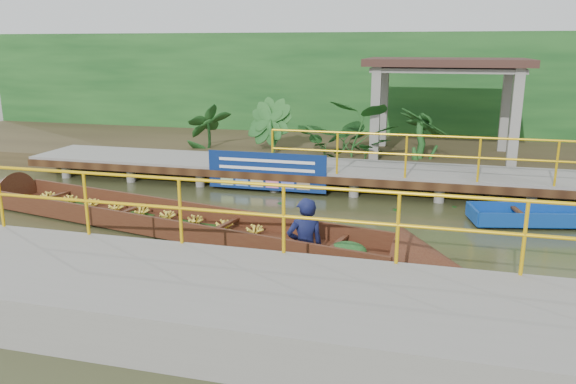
# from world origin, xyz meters

# --- Properties ---
(ground) EXTENTS (80.00, 80.00, 0.00)m
(ground) POSITION_xyz_m (0.00, 0.00, 0.00)
(ground) COLOR #32341A
(ground) RESTS_ON ground
(land_strip) EXTENTS (30.00, 8.00, 0.45)m
(land_strip) POSITION_xyz_m (0.00, 7.50, 0.23)
(land_strip) COLOR #332A19
(land_strip) RESTS_ON ground
(far_dock) EXTENTS (16.00, 2.06, 1.66)m
(far_dock) POSITION_xyz_m (0.02, 3.43, 0.48)
(far_dock) COLOR gray
(far_dock) RESTS_ON ground
(near_dock) EXTENTS (18.00, 2.40, 1.73)m
(near_dock) POSITION_xyz_m (1.00, -4.20, 0.30)
(near_dock) COLOR gray
(near_dock) RESTS_ON ground
(pavilion) EXTENTS (4.40, 3.00, 3.00)m
(pavilion) POSITION_xyz_m (3.00, 6.30, 2.82)
(pavilion) COLOR gray
(pavilion) RESTS_ON ground
(foliage_backdrop) EXTENTS (30.00, 0.80, 4.00)m
(foliage_backdrop) POSITION_xyz_m (0.00, 10.00, 2.00)
(foliage_backdrop) COLOR #143F18
(foliage_backdrop) RESTS_ON ground
(vendor_boat) EXTENTS (11.33, 3.44, 2.31)m
(vendor_boat) POSITION_xyz_m (-1.82, -0.79, 0.24)
(vendor_boat) COLOR #3C1A10
(vendor_boat) RESTS_ON ground
(blue_banner) EXTENTS (3.00, 0.04, 0.94)m
(blue_banner) POSITION_xyz_m (-1.14, 2.48, 0.56)
(blue_banner) COLOR navy
(blue_banner) RESTS_ON ground
(tropical_plants) EXTENTS (14.35, 1.35, 1.69)m
(tropical_plants) POSITION_xyz_m (2.25, 5.30, 1.29)
(tropical_plants) COLOR #143F18
(tropical_plants) RESTS_ON ground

